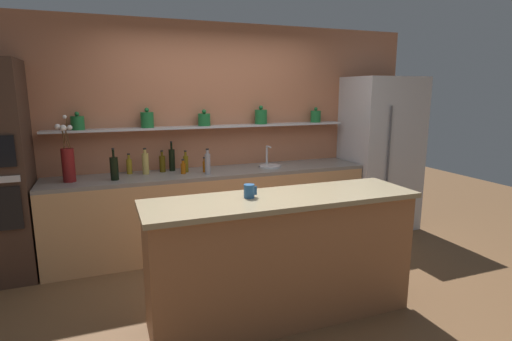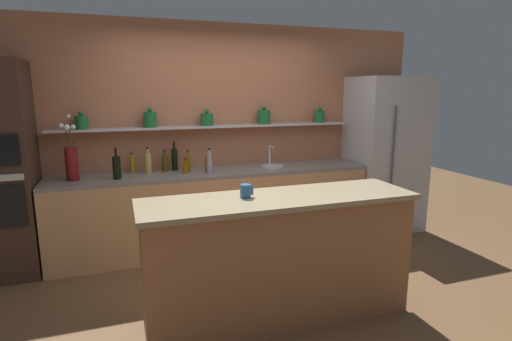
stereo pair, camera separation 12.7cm
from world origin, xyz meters
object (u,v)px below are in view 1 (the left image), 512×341
Objects in this scene: bottle_sauce_7 at (183,168)px; refrigerator at (380,154)px; bottle_oil_6 at (162,163)px; bottle_sauce_4 at (205,166)px; coffee_mug at (249,191)px; sink_fixture at (270,165)px; bottle_spirit_5 at (208,163)px; bottle_wine_8 at (114,168)px; bottle_spirit_2 at (145,163)px; bottle_wine_0 at (172,159)px; flower_vase at (68,161)px; bottle_oil_1 at (186,163)px; bottle_oil_3 at (129,166)px.

refrigerator is at bearing -0.26° from bottle_sauce_7.
refrigerator is at bearing -4.05° from bottle_oil_6.
coffee_mug reaches higher than bottle_sauce_4.
bottle_oil_6 is (-1.25, 0.15, 0.07)m from sink_fixture.
bottle_spirit_5 reaches higher than bottle_sauce_7.
refrigerator is at bearing 0.79° from bottle_wine_8.
refrigerator is 12.18× the size of bottle_sauce_7.
sink_fixture is 0.82m from bottle_spirit_5.
bottle_wine_0 is at bearing 15.13° from bottle_spirit_2.
bottle_spirit_2 reaches higher than bottle_spirit_5.
coffee_mug is at bearing -48.92° from flower_vase.
flower_vase reaches higher than sink_fixture.
bottle_sauce_7 is at bearing 97.92° from coffee_mug.
bottle_oil_1 is 1.63m from coffee_mug.
bottle_spirit_5 reaches higher than coffee_mug.
bottle_oil_3 is at bearing 176.00° from refrigerator.
flower_vase is at bearing 174.89° from bottle_spirit_5.
flower_vase is at bearing 179.41° from bottle_sauce_4.
bottle_oil_3 is (-0.17, 0.08, -0.03)m from bottle_spirit_2.
bottle_oil_1 is 2.37× the size of coffee_mug.
bottle_oil_3 is at bearing 165.49° from bottle_sauce_4.
refrigerator is 7.53× the size of sink_fixture.
bottle_sauce_4 is 0.12m from bottle_spirit_5.
bottle_oil_1 is at bearing 95.97° from coffee_mug.
bottle_oil_6 is at bearing 10.17° from flower_vase.
flower_vase is 2.52× the size of sink_fixture.
bottle_oil_3 is 0.87m from bottle_spirit_5.
bottle_spirit_2 is 0.68m from bottle_spirit_5.
bottle_spirit_5 is 1.72× the size of bottle_sauce_7.
coffee_mug is (1.36, -1.56, -0.06)m from flower_vase.
sink_fixture reaches higher than bottle_sauce_7.
sink_fixture is at bearing 178.20° from refrigerator.
bottle_spirit_5 is (0.64, -0.24, -0.00)m from bottle_spirit_2.
bottle_wine_0 is 3.27× the size of coffee_mug.
sink_fixture reaches higher than bottle_oil_1.
refrigerator is 2.99× the size of flower_vase.
flower_vase reaches higher than bottle_sauce_4.
bottle_wine_8 reaches higher than sink_fixture.
bottle_oil_1 is at bearing -24.20° from bottle_oil_6.
bottle_wine_8 reaches higher than bottle_oil_3.
bottle_spirit_2 reaches higher than coffee_mug.
sink_fixture is at bearing -3.77° from bottle_spirit_2.
bottle_oil_6 is at bearing 103.42° from coffee_mug.
bottle_spirit_2 is (-0.30, -0.08, -0.01)m from bottle_wine_0.
bottle_sauce_7 is at bearing 156.83° from bottle_spirit_5.
flower_vase reaches higher than bottle_sauce_7.
bottle_oil_3 is 0.32m from bottle_wine_8.
bottle_oil_6 is at bearing 175.95° from refrigerator.
refrigerator reaches higher than bottle_oil_6.
coffee_mug is (0.21, -1.54, 0.09)m from bottle_sauce_7.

